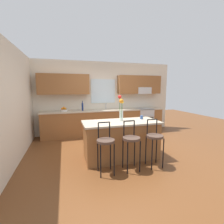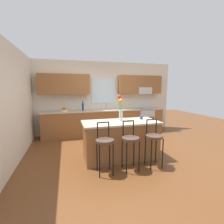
{
  "view_description": "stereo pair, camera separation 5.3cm",
  "coord_description": "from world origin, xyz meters",
  "views": [
    {
      "loc": [
        -1.44,
        -4.11,
        1.72
      ],
      "look_at": [
        -0.07,
        0.55,
        1.0
      ],
      "focal_mm": 26.01,
      "sensor_mm": 36.0,
      "label": 1
    },
    {
      "loc": [
        -1.39,
        -4.13,
        1.72
      ],
      "look_at": [
        -0.07,
        0.55,
        1.0
      ],
      "focal_mm": 26.01,
      "sensor_mm": 36.0,
      "label": 2
    }
  ],
  "objects": [
    {
      "name": "fruit_bowl_oranges",
      "position": [
        -1.48,
        1.7,
        0.97
      ],
      "size": [
        0.24,
        0.24,
        0.16
      ],
      "color": "silver",
      "rests_on": "counter_run"
    },
    {
      "name": "bar_stool_near",
      "position": [
        -0.69,
        -1.11,
        0.64
      ],
      "size": [
        0.36,
        0.36,
        1.04
      ],
      "color": "black",
      "rests_on": "ground"
    },
    {
      "name": "flower_vase",
      "position": [
        -0.12,
        -0.42,
        1.25
      ],
      "size": [
        0.14,
        0.18,
        0.63
      ],
      "color": "silver",
      "rests_on": "kitchen_island"
    },
    {
      "name": "oven_range",
      "position": [
        1.59,
        1.68,
        0.46
      ],
      "size": [
        0.6,
        0.64,
        0.92
      ],
      "color": "#B7BABC",
      "rests_on": "ground"
    },
    {
      "name": "wall_left",
      "position": [
        -2.56,
        0.3,
        1.35
      ],
      "size": [
        0.12,
        4.6,
        2.7
      ],
      "primitive_type": "cube",
      "color": "beige",
      "rests_on": "ground"
    },
    {
      "name": "counter_run",
      "position": [
        0.0,
        1.7,
        0.47
      ],
      "size": [
        4.56,
        0.64,
        0.92
      ],
      "color": "brown",
      "rests_on": "ground"
    },
    {
      "name": "kitchen_island",
      "position": [
        -0.14,
        -0.48,
        0.46
      ],
      "size": [
        1.85,
        0.83,
        0.92
      ],
      "color": "brown",
      "rests_on": "ground"
    },
    {
      "name": "back_wall_assembly",
      "position": [
        0.03,
        1.98,
        1.51
      ],
      "size": [
        5.6,
        0.5,
        2.7
      ],
      "color": "beige",
      "rests_on": "ground"
    },
    {
      "name": "mug_ceramic",
      "position": [
        0.46,
        -0.36,
        0.97
      ],
      "size": [
        0.08,
        0.08,
        0.09
      ],
      "primitive_type": "cylinder",
      "color": "#33518C",
      "rests_on": "kitchen_island"
    },
    {
      "name": "bar_stool_far",
      "position": [
        0.41,
        -1.11,
        0.64
      ],
      "size": [
        0.36,
        0.36,
        1.04
      ],
      "color": "black",
      "rests_on": "ground"
    },
    {
      "name": "bar_stool_middle",
      "position": [
        -0.14,
        -1.11,
        0.64
      ],
      "size": [
        0.36,
        0.36,
        1.04
      ],
      "color": "black",
      "rests_on": "ground"
    },
    {
      "name": "ground_plane",
      "position": [
        0.0,
        0.0,
        0.0
      ],
      "size": [
        14.0,
        14.0,
        0.0
      ],
      "primitive_type": "plane",
      "color": "brown"
    },
    {
      "name": "bottle_olive_oil",
      "position": [
        -0.83,
        1.7,
        1.06
      ],
      "size": [
        0.06,
        0.06,
        0.35
      ],
      "color": "navy",
      "rests_on": "counter_run"
    },
    {
      "name": "sink_faucet",
      "position": [
        0.07,
        1.84,
        1.06
      ],
      "size": [
        0.02,
        0.13,
        0.23
      ],
      "color": "#B7BABC",
      "rests_on": "counter_run"
    }
  ]
}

